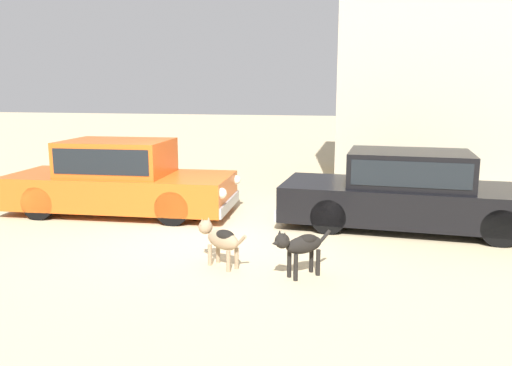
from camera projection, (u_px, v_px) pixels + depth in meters
The scene contains 5 objects.
ground_plane at pixel (209, 234), 8.72m from camera, with size 80.00×80.00×0.00m, color tan.
parked_sedan_nearest at pixel (120, 177), 10.13m from camera, with size 4.69×1.97×1.48m.
parked_sedan_second at pixel (410, 190), 9.02m from camera, with size 4.77×1.96×1.39m.
stray_dog_spotted at pixel (220, 238), 7.09m from camera, with size 0.88×0.57×0.65m.
stray_dog_tan at pixel (300, 245), 6.66m from camera, with size 0.75×0.71×0.68m.
Camera 1 is at (2.58, -8.04, 2.48)m, focal length 35.34 mm.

